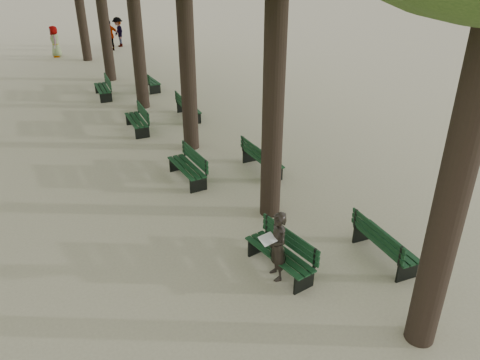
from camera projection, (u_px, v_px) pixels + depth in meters
ground at (287, 300)px, 9.38m from camera, size 120.00×120.00×0.00m
bench_left_0 at (279, 260)px, 10.08m from camera, size 0.75×1.85×0.92m
bench_left_1 at (187, 172)px, 13.87m from camera, size 0.58×1.80×0.92m
bench_left_2 at (137, 124)px, 17.45m from camera, size 0.74×1.85×0.92m
bench_left_3 at (103, 92)px, 21.16m from camera, size 0.77×1.85×0.92m
bench_right_0 at (384, 249)px, 10.44m from camera, size 0.78×1.86×0.92m
bench_right_1 at (262, 163)px, 14.43m from camera, size 0.65×1.82×0.92m
bench_right_2 at (189, 111)px, 18.75m from camera, size 0.78×1.86×0.92m
bench_right_3 at (150, 84)px, 22.28m from camera, size 0.60×1.81×0.92m
man_with_map at (278, 246)px, 9.66m from camera, size 0.64×0.67×1.57m
pedestrian_d at (55, 42)px, 28.20m from camera, size 0.46×0.92×1.82m
pedestrian_c at (110, 35)px, 29.78m from camera, size 1.14×0.45×1.90m
pedestrian_b at (118, 32)px, 30.88m from camera, size 0.40×1.23×1.89m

